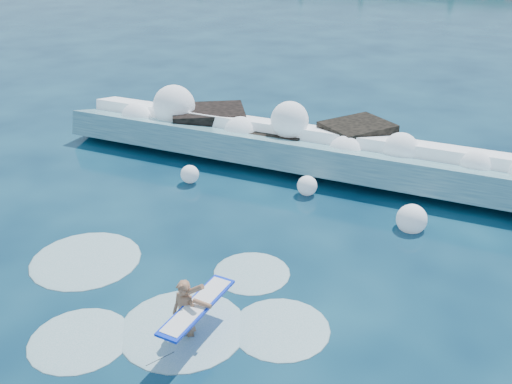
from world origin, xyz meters
TOP-DOWN VIEW (x-y plane):
  - ground at (0.00, 0.00)m, footprint 200.00×200.00m
  - breaking_wave at (1.33, 6.91)m, footprint 18.08×2.81m
  - rock_cluster at (-0.42, 7.73)m, footprint 8.76×3.44m
  - surfer_with_board at (2.01, -2.58)m, footprint 0.92×2.82m
  - wave_spray at (0.76, 6.85)m, footprint 15.10×4.60m
  - surf_foam at (0.93, -1.92)m, footprint 9.09×5.68m

SIDE VIEW (x-z plane):
  - ground at x=0.00m, z-range 0.00..0.00m
  - surf_foam at x=0.93m, z-range -0.07..0.07m
  - rock_cluster at x=-0.42m, z-range -0.29..1.28m
  - breaking_wave at x=1.33m, z-range -0.23..1.32m
  - surfer_with_board at x=2.01m, z-range -0.21..1.40m
  - wave_spray at x=0.76m, z-range -0.11..2.17m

